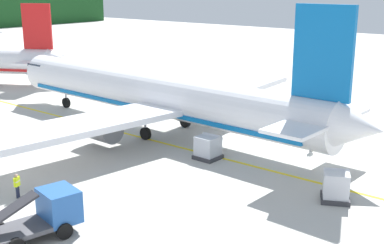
# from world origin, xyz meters

# --- Properties ---
(airliner_foreground) EXTENTS (34.67, 41.69, 11.90)m
(airliner_foreground) POSITION_xyz_m (15.20, 22.13, 3.39)
(airliner_foreground) COLOR white
(airliner_foreground) RESTS_ON ground
(service_truck_fuel) EXTENTS (6.52, 3.31, 2.59)m
(service_truck_fuel) POSITION_xyz_m (-3.65, 13.25, 1.18)
(service_truck_fuel) COLOR #2659A5
(service_truck_fuel) RESTS_ON ground
(cargo_container_near) EXTENTS (2.37, 2.37, 2.03)m
(cargo_container_near) POSITION_xyz_m (10.72, 2.93, 0.96)
(cargo_container_near) COLOR #333338
(cargo_container_near) RESTS_ON ground
(cargo_container_mid) EXTENTS (1.82, 1.82, 1.94)m
(cargo_container_mid) POSITION_xyz_m (12.03, 14.00, 0.91)
(cargo_container_mid) COLOR #333338
(cargo_container_mid) RESTS_ON ground
(crew_marshaller) EXTENTS (0.60, 0.37, 1.77)m
(crew_marshaller) POSITION_xyz_m (18.81, 8.60, 1.05)
(crew_marshaller) COLOR #191E33
(crew_marshaller) RESTS_ON ground
(crew_loader_left) EXTENTS (0.50, 0.47, 1.68)m
(crew_loader_left) POSITION_xyz_m (4.82, 28.23, 0.99)
(crew_loader_left) COLOR #191E33
(crew_loader_left) RESTS_ON ground
(crew_supervisor) EXTENTS (0.57, 0.41, 1.61)m
(crew_supervisor) POSITION_xyz_m (-1.64, 18.81, 0.94)
(crew_supervisor) COLOR #191E33
(crew_supervisor) RESTS_ON ground
(apron_guide_line) EXTENTS (0.30, 60.00, 0.01)m
(apron_guide_line) POSITION_xyz_m (12.79, 17.70, 0.01)
(apron_guide_line) COLOR yellow
(apron_guide_line) RESTS_ON ground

